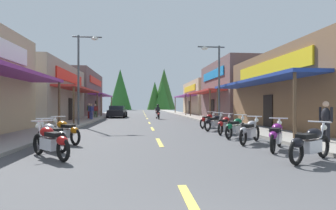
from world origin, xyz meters
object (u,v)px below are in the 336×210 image
streetlamp_left (83,67)px  pedestrian_by_shop (91,111)px  motorcycle_parked_right_0 (310,143)px  rider_cruising_lead (158,113)px  motorcycle_parked_right_4 (225,124)px  parked_car_curbside (117,112)px  pedestrian_waiting (326,120)px  streetlamp_right (215,73)px  motorcycle_parked_left_1 (52,135)px  motorcycle_parked_right_2 (250,131)px  pedestrian_strolling (89,110)px  motorcycle_parked_right_3 (236,127)px  motorcycle_parked_left_2 (65,131)px  motorcycle_parked_right_5 (214,122)px  pedestrian_browsing (95,110)px  motorcycle_parked_right_1 (276,135)px  motorcycle_parked_left_0 (50,141)px  motorcycle_parked_right_6 (208,120)px

streetlamp_left → pedestrian_by_shop: bearing=95.5°
motorcycle_parked_right_0 → rider_cruising_lead: rider_cruising_lead is taller
motorcycle_parked_right_4 → parked_car_curbside: parked_car_curbside is taller
motorcycle_parked_right_0 → pedestrian_waiting: size_ratio=1.16×
streetlamp_right → motorcycle_parked_right_4: (-1.17, -5.78, -3.34)m
motorcycle_parked_right_0 → motorcycle_parked_left_1: bearing=130.0°
motorcycle_parked_right_2 → motorcycle_parked_right_4: bearing=40.6°
pedestrian_by_shop → pedestrian_strolling: bearing=-143.9°
motorcycle_parked_right_3 → motorcycle_parked_left_2: same height
motorcycle_parked_right_5 → pedestrian_browsing: bearing=78.7°
streetlamp_left → motorcycle_parked_left_2: 9.34m
motorcycle_parked_right_2 → motorcycle_parked_right_4: same height
pedestrian_by_shop → streetlamp_left: bearing=25.2°
motorcycle_parked_right_1 → motorcycle_parked_left_2: size_ratio=1.11×
motorcycle_parked_right_3 → pedestrian_browsing: pedestrian_browsing is taller
motorcycle_parked_right_0 → motorcycle_parked_right_2: (-0.19, 3.37, 0.00)m
streetlamp_left → motorcycle_parked_left_0: bearing=-82.4°
pedestrian_browsing → motorcycle_parked_right_0: bearing=-164.2°
motorcycle_parked_left_2 → pedestrian_strolling: (-2.29, 17.01, 0.48)m
motorcycle_parked_left_0 → pedestrian_by_shop: 18.26m
motorcycle_parked_right_6 → motorcycle_parked_left_0: (-6.88, -9.23, 0.00)m
streetlamp_right → rider_cruising_lead: 10.05m
motorcycle_parked_left_0 → motorcycle_parked_left_1: bearing=-26.0°
streetlamp_right → parked_car_curbside: bearing=122.5°
motorcycle_parked_right_0 → motorcycle_parked_left_1: same height
streetlamp_left → motorcycle_parked_right_0: (8.42, -12.52, -3.62)m
motorcycle_parked_left_2 → pedestrian_waiting: 9.78m
motorcycle_parked_right_2 → pedestrian_waiting: bearing=-64.5°
motorcycle_parked_right_3 → pedestrian_browsing: size_ratio=1.01×
motorcycle_parked_left_1 → pedestrian_browsing: (-1.99, 20.46, 0.42)m
streetlamp_right → motorcycle_parked_left_0: size_ratio=3.55×
motorcycle_parked_left_0 → motorcycle_parked_left_1: size_ratio=0.98×
rider_cruising_lead → pedestrian_browsing: size_ratio=1.35×
streetlamp_right → streetlamp_left: bearing=179.8°
rider_cruising_lead → pedestrian_strolling: 7.02m
motorcycle_parked_left_2 → pedestrian_browsing: bearing=-37.6°
motorcycle_parked_right_5 → pedestrian_by_shop: bearing=86.1°
motorcycle_parked_right_3 → motorcycle_parked_right_5: size_ratio=0.99×
motorcycle_parked_right_6 → motorcycle_parked_right_0: bearing=-138.0°
motorcycle_parked_right_0 → motorcycle_parked_right_5: same height
motorcycle_parked_left_1 → rider_cruising_lead: bearing=-55.5°
rider_cruising_lead → motorcycle_parked_left_1: bearing=161.2°
pedestrian_waiting → motorcycle_parked_right_2: bearing=151.8°
streetlamp_right → pedestrian_by_shop: size_ratio=3.62×
rider_cruising_lead → pedestrian_strolling: pedestrian_strolling is taller
motorcycle_parked_right_4 → motorcycle_parked_right_2: bearing=-146.5°
streetlamp_right → motorcycle_parked_right_3: 8.19m
streetlamp_right → motorcycle_parked_left_1: 13.45m
motorcycle_parked_right_2 → rider_cruising_lead: size_ratio=0.77×
streetlamp_right → rider_cruising_lead: streetlamp_right is taller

